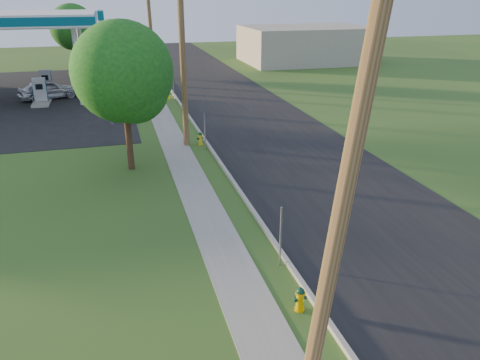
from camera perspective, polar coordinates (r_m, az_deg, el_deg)
name	(u,v)px	position (r m, az deg, el deg)	size (l,w,h in m)	color
road	(325,182)	(21.19, 10.37, -0.29)	(8.00, 120.00, 0.02)	black
curb	(239,190)	(19.85, -0.13, -1.29)	(0.15, 120.00, 0.15)	#9A988D
sidewalk	(198,196)	(19.53, -5.09, -1.98)	(1.50, 120.00, 0.03)	gray
utility_pole_near	(345,192)	(8.16, 12.66, -1.40)	(1.40, 0.32, 9.48)	brown
utility_pole_mid	(183,53)	(25.02, -7.01, 15.10)	(1.40, 0.32, 9.80)	brown
utility_pole_far	(151,29)	(42.84, -10.85, 17.60)	(1.40, 0.32, 9.50)	brown
sign_post_near	(281,237)	(14.41, 4.98, -6.91)	(0.05, 0.04, 2.00)	gray
sign_post_mid	(205,131)	(24.99, -4.30, 5.92)	(0.05, 0.04, 2.00)	gray
sign_post_far	(174,88)	(36.72, -8.09, 11.05)	(0.05, 0.04, 2.00)	gray
fuel_pump_ne	(41,94)	(38.62, -23.12, 9.64)	(1.20, 3.20, 1.90)	#9A988D
fuel_pump_se	(46,84)	(42.52, -22.53, 10.74)	(1.20, 3.20, 1.90)	#9A988D
price_pylon	(103,36)	(30.18, -16.38, 16.52)	(0.34, 2.04, 6.85)	gray
distant_building	(305,44)	(57.39, 7.95, 16.05)	(14.00, 10.00, 4.00)	gray
tree_verge	(125,76)	(21.85, -13.80, 12.18)	(4.52, 4.52, 6.85)	#332015
tree_lot	(74,29)	(51.21, -19.59, 16.96)	(4.46, 4.46, 6.76)	#332015
hydrant_near	(300,299)	(12.94, 7.34, -14.19)	(0.37, 0.33, 0.73)	#E1A600
hydrant_mid	(200,138)	(25.95, -4.87, 5.06)	(0.39, 0.35, 0.75)	yellow
hydrant_far	(168,94)	(37.67, -8.75, 10.30)	(0.38, 0.34, 0.74)	#FFD203
car_silver	(48,89)	(39.98, -22.33, 10.17)	(1.77, 4.41, 1.50)	silver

